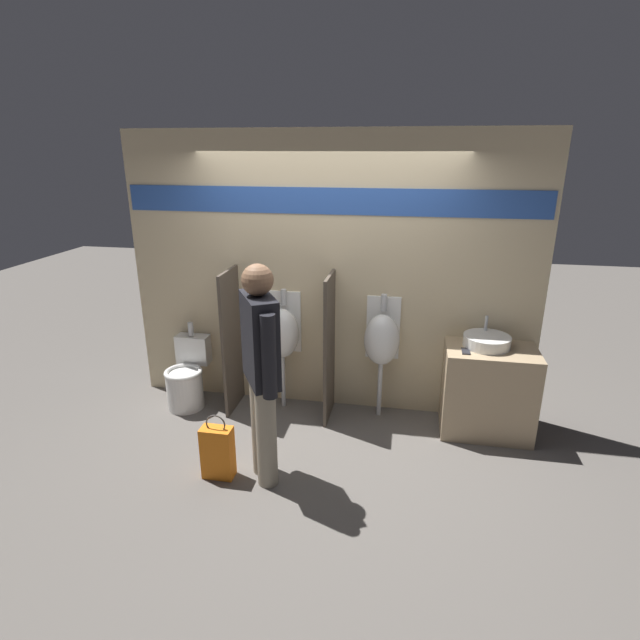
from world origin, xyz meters
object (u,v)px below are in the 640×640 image
object	(u,v)px
toilet	(187,379)
person_in_vest	(261,367)
urinal_near_counter	(282,333)
urinal_far	(382,339)
sink_basin	(487,341)
shopping_bag	(218,452)
cell_phone	(466,351)

from	to	relation	value
toilet	person_in_vest	size ratio (longest dim) A/B	0.47
person_in_vest	urinal_near_counter	bearing A→B (deg)	-23.41
urinal_far	toilet	xyz separation A→B (m)	(-1.96, -0.16, -0.51)
urinal_far	toilet	distance (m)	2.03
sink_basin	person_in_vest	bearing A→B (deg)	-148.05
urinal_near_counter	person_in_vest	distance (m)	1.20
shopping_bag	urinal_far	bearing A→B (deg)	46.01
cell_phone	person_in_vest	distance (m)	1.85
urinal_near_counter	toilet	distance (m)	1.12
urinal_far	shopping_bag	xyz separation A→B (m)	(-1.20, -1.24, -0.58)
urinal_near_counter	shopping_bag	xyz separation A→B (m)	(-0.22, -1.24, -0.58)
shopping_bag	urinal_near_counter	bearing A→B (deg)	79.87
urinal_near_counter	shopping_bag	size ratio (longest dim) A/B	2.18
urinal_far	shopping_bag	world-z (taller)	urinal_far
person_in_vest	shopping_bag	bearing A→B (deg)	68.87
toilet	cell_phone	bearing A→B (deg)	-1.59
cell_phone	person_in_vest	size ratio (longest dim) A/B	0.08
sink_basin	person_in_vest	size ratio (longest dim) A/B	0.24
cell_phone	shopping_bag	distance (m)	2.28
urinal_near_counter	person_in_vest	world-z (taller)	person_in_vest
urinal_far	person_in_vest	world-z (taller)	person_in_vest
person_in_vest	sink_basin	bearing A→B (deg)	-88.69
sink_basin	cell_phone	distance (m)	0.26
sink_basin	urinal_far	distance (m)	0.95
cell_phone	urinal_far	world-z (taller)	urinal_far
sink_basin	shopping_bag	size ratio (longest dim) A/B	0.74
urinal_near_counter	shopping_bag	distance (m)	1.39
cell_phone	shopping_bag	world-z (taller)	cell_phone
urinal_near_counter	urinal_far	xyz separation A→B (m)	(0.98, 0.00, 0.00)
urinal_far	urinal_near_counter	bearing A→B (deg)	180.00
urinal_near_counter	urinal_far	distance (m)	0.98
urinal_near_counter	urinal_far	size ratio (longest dim) A/B	1.00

